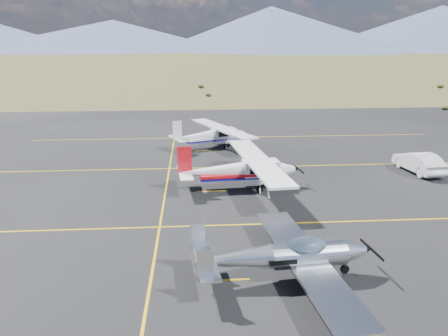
# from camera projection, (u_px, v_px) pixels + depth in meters

# --- Properties ---
(ground) EXTENTS (1600.00, 1600.00, 0.00)m
(ground) POSITION_uv_depth(u_px,v_px,m) (281.00, 240.00, 21.17)
(ground) COLOR #383D1C
(ground) RESTS_ON ground
(apron) EXTENTS (72.00, 72.00, 0.02)m
(apron) POSITION_uv_depth(u_px,v_px,m) (259.00, 193.00, 27.88)
(apron) COLOR black
(apron) RESTS_ON ground
(aircraft_low_wing) EXTENTS (7.17, 9.95, 2.15)m
(aircraft_low_wing) POSITION_uv_depth(u_px,v_px,m) (288.00, 256.00, 17.41)
(aircraft_low_wing) COLOR silver
(aircraft_low_wing) RESTS_ON apron
(aircraft_cessna) EXTENTS (7.05, 11.71, 2.95)m
(aircraft_cessna) POSITION_uv_depth(u_px,v_px,m) (240.00, 169.00, 28.33)
(aircraft_cessna) COLOR white
(aircraft_cessna) RESTS_ON apron
(aircraft_plain) EXTENTS (7.70, 10.35, 2.70)m
(aircraft_plain) POSITION_uv_depth(u_px,v_px,m) (211.00, 135.00, 39.53)
(aircraft_plain) COLOR silver
(aircraft_plain) RESTS_ON apron
(sedan) EXTENTS (2.08, 4.76, 1.52)m
(sedan) POSITION_uv_depth(u_px,v_px,m) (419.00, 162.00, 32.08)
(sedan) COLOR white
(sedan) RESTS_ON apron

